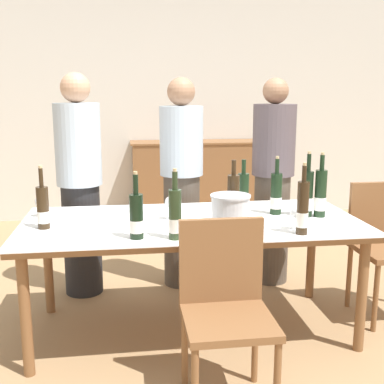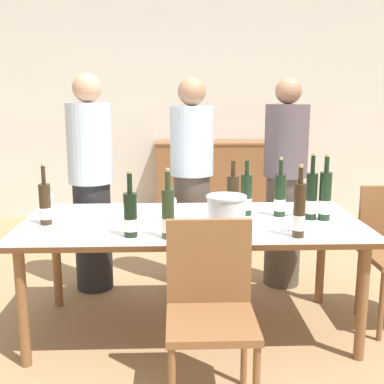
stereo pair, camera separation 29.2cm
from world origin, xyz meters
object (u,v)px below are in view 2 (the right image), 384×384
at_px(wine_bottle_5, 45,205).
at_px(wine_bottle_8, 299,212).
at_px(sideboard_cabinet, 224,181).
at_px(wine_bottle_0, 130,215).
at_px(dining_table, 192,230).
at_px(wine_glass_0, 48,199).
at_px(wine_glass_1, 295,216).
at_px(wine_bottle_4, 246,196).
at_px(wine_bottle_3, 280,197).
at_px(person_host, 91,184).
at_px(person_guest_left, 192,184).
at_px(wine_glass_2, 171,203).
at_px(wine_bottle_1, 168,215).
at_px(ice_bucket, 226,213).
at_px(wine_bottle_6, 311,197).
at_px(wine_bottle_7, 233,201).
at_px(chair_near_front, 210,301).
at_px(person_guest_right, 285,184).
at_px(wine_bottle_2, 325,197).

relative_size(wine_bottle_5, wine_bottle_8, 0.92).
relative_size(sideboard_cabinet, wine_bottle_5, 4.42).
bearing_deg(wine_bottle_8, wine_bottle_0, 177.28).
relative_size(dining_table, wine_glass_0, 15.25).
xyz_separation_m(sideboard_cabinet, wine_glass_1, (0.09, -2.99, 0.35)).
distance_m(wine_bottle_4, wine_bottle_5, 1.24).
distance_m(wine_bottle_3, wine_bottle_4, 0.21).
relative_size(person_host, person_guest_left, 1.02).
bearing_deg(wine_bottle_8, person_guest_left, 115.10).
distance_m(wine_glass_0, wine_glass_2, 0.83).
xyz_separation_m(person_host, person_guest_left, (0.76, 0.07, -0.02)).
bearing_deg(wine_bottle_1, wine_bottle_8, -0.36).
xyz_separation_m(wine_bottle_4, person_host, (-1.09, 0.59, -0.03)).
height_order(dining_table, ice_bucket, ice_bucket).
bearing_deg(wine_bottle_6, sideboard_cabinet, 95.54).
xyz_separation_m(ice_bucket, wine_bottle_0, (-0.53, -0.07, 0.01)).
bearing_deg(wine_bottle_1, wine_glass_0, 143.26).
xyz_separation_m(wine_bottle_5, person_guest_left, (0.90, 0.84, -0.04)).
distance_m(dining_table, wine_glass_1, 0.65).
relative_size(wine_bottle_5, wine_bottle_7, 0.97).
height_order(wine_bottle_4, person_guest_left, person_guest_left).
distance_m(wine_glass_0, chair_near_front, 1.41).
bearing_deg(wine_bottle_3, dining_table, -170.64).
xyz_separation_m(dining_table, ice_bucket, (0.18, -0.26, 0.17)).
bearing_deg(chair_near_front, person_host, 119.15).
height_order(wine_glass_1, chair_near_front, chair_near_front).
height_order(dining_table, wine_bottle_4, wine_bottle_4).
height_order(sideboard_cabinet, wine_bottle_4, wine_bottle_4).
bearing_deg(wine_glass_2, wine_bottle_1, -91.90).
relative_size(wine_bottle_6, person_guest_left, 0.26).
bearing_deg(wine_bottle_7, person_guest_right, 58.64).
bearing_deg(person_guest_right, person_guest_left, 177.26).
bearing_deg(wine_bottle_1, wine_bottle_7, 37.03).
height_order(wine_bottle_1, wine_bottle_6, wine_bottle_6).
height_order(ice_bucket, person_host, person_host).
height_order(ice_bucket, wine_bottle_8, wine_bottle_8).
xyz_separation_m(wine_bottle_1, wine_bottle_3, (0.70, 0.46, -0.00)).
height_order(wine_glass_0, person_host, person_host).
bearing_deg(ice_bucket, wine_bottle_1, -161.63).
bearing_deg(dining_table, wine_glass_1, -26.12).
bearing_deg(wine_bottle_5, wine_glass_2, 7.82).
relative_size(dining_table, wine_bottle_0, 5.66).
bearing_deg(wine_glass_0, wine_bottle_7, -14.52).
bearing_deg(person_guest_left, wine_bottle_2, -45.10).
distance_m(wine_bottle_2, wine_bottle_6, 0.08).
relative_size(wine_bottle_0, wine_glass_0, 2.70).
relative_size(wine_bottle_4, chair_near_front, 0.40).
bearing_deg(dining_table, ice_bucket, -54.27).
bearing_deg(wine_bottle_5, wine_bottle_0, -26.96).
distance_m(dining_table, wine_glass_0, 0.98).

